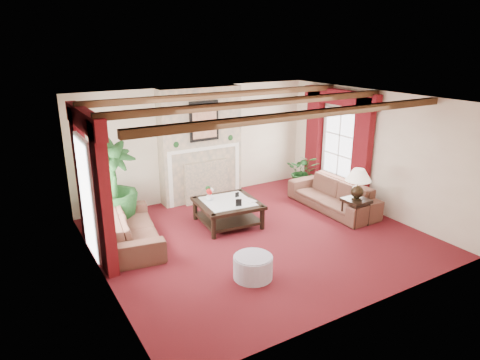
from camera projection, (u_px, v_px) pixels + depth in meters
floor at (259, 237)px, 8.46m from camera, size 6.00×6.00×0.00m
ceiling at (261, 100)px, 7.62m from camera, size 6.00×6.00×0.00m
back_wall at (197, 143)px, 10.28m from camera, size 6.00×0.02×2.70m
left_wall at (97, 201)px, 6.58m from camera, size 0.02×5.50×2.70m
right_wall at (373, 152)px, 9.49m from camera, size 0.02×5.50×2.70m
ceiling_beams at (261, 103)px, 7.63m from camera, size 6.00×3.00×0.12m
fireplace at (199, 87)px, 9.70m from camera, size 2.00×0.52×2.70m
french_door_left at (80, 139)px, 7.17m from camera, size 0.10×1.10×2.16m
french_door_right at (342, 111)px, 10.05m from camera, size 0.10×1.10×2.16m
curtains_left at (84, 113)px, 7.09m from camera, size 0.20×2.40×2.55m
curtains_right at (340, 93)px, 9.87m from camera, size 0.20×2.40×2.55m
sofa_left at (133, 222)px, 8.12m from camera, size 2.35×1.30×0.84m
sofa_right at (333, 191)px, 9.75m from camera, size 2.26×0.67×0.88m
potted_palm at (114, 203)px, 8.81m from camera, size 2.23×2.51×1.03m
small_plant at (304, 175)px, 11.10m from camera, size 1.79×1.79×0.73m
coffee_table at (228, 213)px, 8.99m from camera, size 1.34×1.34×0.50m
side_table at (355, 212)px, 8.96m from camera, size 0.52×0.52×0.57m
ottoman at (253, 267)px, 6.96m from camera, size 0.65×0.65×0.38m
table_lamp at (358, 184)px, 8.76m from camera, size 0.53×0.53×0.67m
flower_vase at (210, 196)px, 8.96m from camera, size 0.19×0.20×0.18m
book at (246, 196)px, 8.84m from camera, size 0.20×0.08×0.26m
photo_frame_a at (239, 203)px, 8.62m from camera, size 0.12×0.06×0.16m
photo_frame_b at (237, 195)px, 9.13m from camera, size 0.09×0.03×0.12m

